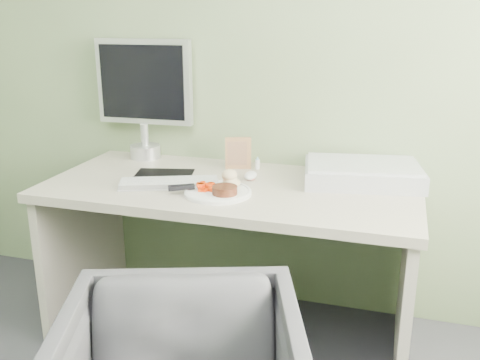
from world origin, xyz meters
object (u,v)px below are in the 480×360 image
(desk, at_px, (231,223))
(scanner, at_px, (362,174))
(monitor, at_px, (144,92))
(plate, at_px, (218,192))

(desk, relative_size, scanner, 3.23)
(monitor, bearing_deg, scanner, -8.62)
(desk, relative_size, monitor, 2.72)
(plate, distance_m, scanner, 0.64)
(plate, bearing_deg, scanner, 30.92)
(desk, distance_m, plate, 0.24)
(scanner, bearing_deg, desk, -170.41)
(desk, bearing_deg, plate, -93.88)
(scanner, distance_m, monitor, 1.14)
(desk, xyz_separation_m, scanner, (0.54, 0.19, 0.22))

